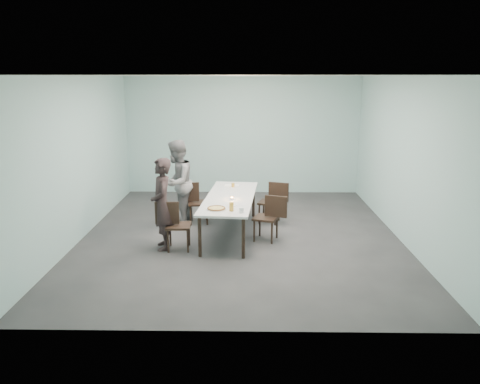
{
  "coord_description": "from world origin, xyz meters",
  "views": [
    {
      "loc": [
        0.13,
        -8.56,
        2.98
      ],
      "look_at": [
        0.0,
        -0.55,
        1.0
      ],
      "focal_mm": 35.0,
      "sensor_mm": 36.0,
      "label": 1
    }
  ],
  "objects_px": {
    "chair_far_right": "(273,199)",
    "diner_near": "(162,204)",
    "diner_far": "(177,182)",
    "beer_glass": "(231,207)",
    "table": "(230,200)",
    "amber_tumbler": "(233,185)",
    "water_tumbler": "(241,210)",
    "chair_far_left": "(194,200)",
    "side_plate": "(232,205)",
    "chair_near_left": "(174,222)",
    "chair_near_right": "(270,215)",
    "pizza": "(216,208)",
    "tealight": "(232,199)"
  },
  "relations": [
    {
      "from": "chair_far_left",
      "to": "side_plate",
      "type": "relative_size",
      "value": 4.83
    },
    {
      "from": "water_tumbler",
      "to": "chair_near_left",
      "type": "bearing_deg",
      "value": 168.46
    },
    {
      "from": "tealight",
      "to": "diner_far",
      "type": "bearing_deg",
      "value": 142.18
    },
    {
      "from": "beer_glass",
      "to": "diner_near",
      "type": "bearing_deg",
      "value": 171.25
    },
    {
      "from": "chair_far_left",
      "to": "chair_near_right",
      "type": "distance_m",
      "value": 1.85
    },
    {
      "from": "chair_far_right",
      "to": "chair_near_right",
      "type": "bearing_deg",
      "value": 101.13
    },
    {
      "from": "table",
      "to": "amber_tumbler",
      "type": "height_order",
      "value": "amber_tumbler"
    },
    {
      "from": "table",
      "to": "beer_glass",
      "type": "xyz_separation_m",
      "value": [
        0.06,
        -0.97,
        0.13
      ]
    },
    {
      "from": "table",
      "to": "amber_tumbler",
      "type": "relative_size",
      "value": 33.3
    },
    {
      "from": "chair_far_left",
      "to": "chair_far_right",
      "type": "bearing_deg",
      "value": -5.82
    },
    {
      "from": "diner_far",
      "to": "water_tumbler",
      "type": "distance_m",
      "value": 2.22
    },
    {
      "from": "chair_far_right",
      "to": "beer_glass",
      "type": "height_order",
      "value": "beer_glass"
    },
    {
      "from": "table",
      "to": "chair_far_left",
      "type": "bearing_deg",
      "value": 137.42
    },
    {
      "from": "table",
      "to": "chair_near_right",
      "type": "relative_size",
      "value": 3.06
    },
    {
      "from": "beer_glass",
      "to": "amber_tumbler",
      "type": "relative_size",
      "value": 1.88
    },
    {
      "from": "side_plate",
      "to": "pizza",
      "type": "bearing_deg",
      "value": -136.44
    },
    {
      "from": "tealight",
      "to": "table",
      "type": "bearing_deg",
      "value": 101.48
    },
    {
      "from": "diner_near",
      "to": "pizza",
      "type": "xyz_separation_m",
      "value": [
        0.96,
        -0.1,
        -0.05
      ]
    },
    {
      "from": "chair_near_right",
      "to": "side_plate",
      "type": "bearing_deg",
      "value": 41.44
    },
    {
      "from": "diner_far",
      "to": "side_plate",
      "type": "height_order",
      "value": "diner_far"
    },
    {
      "from": "chair_far_left",
      "to": "pizza",
      "type": "distance_m",
      "value": 1.71
    },
    {
      "from": "pizza",
      "to": "amber_tumbler",
      "type": "height_order",
      "value": "amber_tumbler"
    },
    {
      "from": "chair_near_left",
      "to": "chair_far_right",
      "type": "height_order",
      "value": "same"
    },
    {
      "from": "tealight",
      "to": "amber_tumbler",
      "type": "height_order",
      "value": "amber_tumbler"
    },
    {
      "from": "diner_far",
      "to": "amber_tumbler",
      "type": "height_order",
      "value": "diner_far"
    },
    {
      "from": "chair_near_right",
      "to": "side_plate",
      "type": "relative_size",
      "value": 4.83
    },
    {
      "from": "chair_far_left",
      "to": "diner_near",
      "type": "height_order",
      "value": "diner_near"
    },
    {
      "from": "side_plate",
      "to": "water_tumbler",
      "type": "xyz_separation_m",
      "value": [
        0.18,
        -0.44,
        0.04
      ]
    },
    {
      "from": "pizza",
      "to": "water_tumbler",
      "type": "xyz_separation_m",
      "value": [
        0.44,
        -0.19,
        0.03
      ]
    },
    {
      "from": "chair_near_right",
      "to": "side_plate",
      "type": "xyz_separation_m",
      "value": [
        -0.7,
        -0.29,
        0.25
      ]
    },
    {
      "from": "chair_near_right",
      "to": "pizza",
      "type": "xyz_separation_m",
      "value": [
        -0.96,
        -0.53,
        0.27
      ]
    },
    {
      "from": "table",
      "to": "amber_tumbler",
      "type": "bearing_deg",
      "value": 87.62
    },
    {
      "from": "chair_far_right",
      "to": "diner_far",
      "type": "bearing_deg",
      "value": 19.23
    },
    {
      "from": "chair_near_left",
      "to": "diner_near",
      "type": "bearing_deg",
      "value": 162.8
    },
    {
      "from": "diner_far",
      "to": "side_plate",
      "type": "distance_m",
      "value": 1.77
    },
    {
      "from": "side_plate",
      "to": "water_tumbler",
      "type": "distance_m",
      "value": 0.48
    },
    {
      "from": "table",
      "to": "chair_near_left",
      "type": "bearing_deg",
      "value": -138.76
    },
    {
      "from": "diner_far",
      "to": "beer_glass",
      "type": "bearing_deg",
      "value": 48.62
    },
    {
      "from": "chair_near_right",
      "to": "beer_glass",
      "type": "bearing_deg",
      "value": 60.97
    },
    {
      "from": "beer_glass",
      "to": "tealight",
      "type": "height_order",
      "value": "beer_glass"
    },
    {
      "from": "side_plate",
      "to": "beer_glass",
      "type": "xyz_separation_m",
      "value": [
        0.0,
        -0.33,
        0.07
      ]
    },
    {
      "from": "side_plate",
      "to": "amber_tumbler",
      "type": "height_order",
      "value": "amber_tumbler"
    },
    {
      "from": "chair_near_left",
      "to": "beer_glass",
      "type": "xyz_separation_m",
      "value": [
        1.02,
        -0.14,
        0.32
      ]
    },
    {
      "from": "chair_far_right",
      "to": "diner_near",
      "type": "xyz_separation_m",
      "value": [
        -2.03,
        -1.54,
        0.31
      ]
    },
    {
      "from": "tealight",
      "to": "amber_tumbler",
      "type": "distance_m",
      "value": 1.03
    },
    {
      "from": "chair_far_left",
      "to": "amber_tumbler",
      "type": "bearing_deg",
      "value": 0.62
    },
    {
      "from": "chair_near_left",
      "to": "water_tumbler",
      "type": "xyz_separation_m",
      "value": [
        1.19,
        -0.24,
        0.29
      ]
    },
    {
      "from": "chair_far_left",
      "to": "diner_far",
      "type": "bearing_deg",
      "value": 175.8
    },
    {
      "from": "diner_near",
      "to": "tealight",
      "type": "bearing_deg",
      "value": 100.73
    },
    {
      "from": "beer_glass",
      "to": "water_tumbler",
      "type": "bearing_deg",
      "value": -31.99
    }
  ]
}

